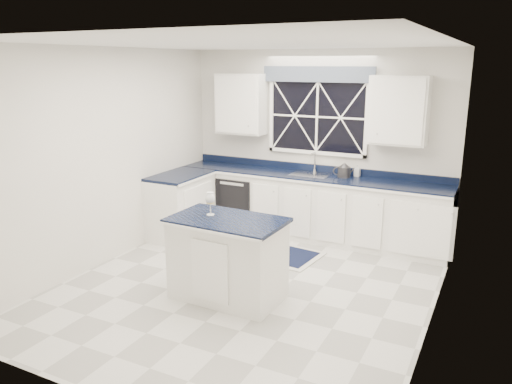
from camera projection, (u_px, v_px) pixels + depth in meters
The scene contains 13 objects.
ground at pixel (247, 287), 5.74m from camera, with size 4.50×4.50×0.00m, color silver.
back_wall at pixel (317, 144), 7.34m from camera, with size 4.00×0.10×2.70m, color silver.
base_cabinets at pixel (283, 207), 7.31m from camera, with size 3.99×1.60×0.90m.
countertop at pixel (309, 176), 7.19m from camera, with size 3.98×0.64×0.04m, color black.
dishwasher at pixel (242, 201), 7.80m from camera, with size 0.60×0.58×0.82m, color black.
window at pixel (317, 111), 7.18m from camera, with size 1.65×0.09×1.26m.
upper_cabinets at pixel (314, 107), 7.06m from camera, with size 3.10×0.34×0.90m.
faucet at pixel (314, 162), 7.31m from camera, with size 0.05×0.20×0.30m.
island at pixel (228, 258), 5.40m from camera, with size 1.23×0.76×0.91m.
rug at pixel (273, 252), 6.77m from camera, with size 1.33×0.89×0.02m.
kettle at pixel (344, 171), 7.01m from camera, with size 0.29×0.22×0.21m.
wine_glass at pixel (210, 199), 5.36m from camera, with size 0.11×0.11×0.26m.
soap_bottle at pixel (357, 170), 7.08m from camera, with size 0.08×0.08×0.17m, color silver.
Camera 1 is at (2.47, -4.66, 2.51)m, focal length 35.00 mm.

